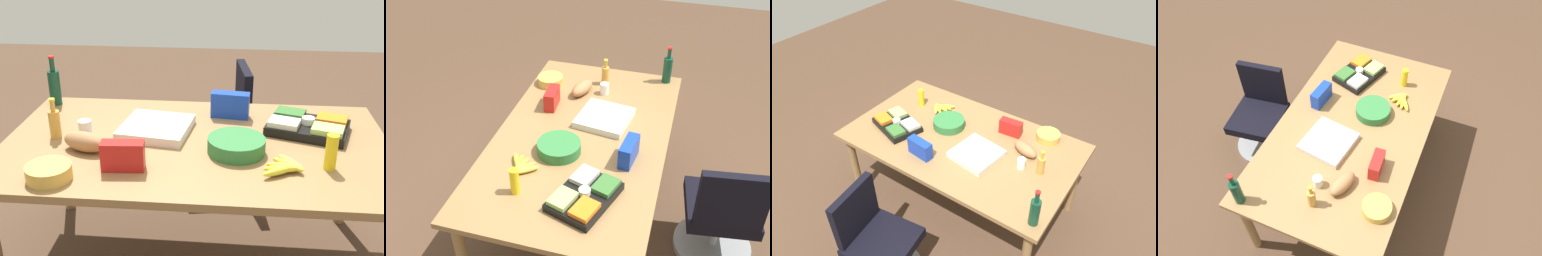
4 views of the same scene
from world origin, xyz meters
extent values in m
plane|color=#4F3727|center=(0.00, 0.00, 0.00)|extent=(10.00, 10.00, 0.00)
cube|color=olive|center=(0.00, 0.00, 0.77)|extent=(2.03, 1.18, 0.04)
cylinder|color=olive|center=(0.93, -0.50, 0.38)|extent=(0.07, 0.07, 0.75)
cylinder|color=olive|center=(0.93, 0.50, 0.38)|extent=(0.07, 0.07, 0.75)
cylinder|color=gray|center=(-0.04, -1.01, 0.03)|extent=(0.56, 0.56, 0.05)
cylinder|color=gray|center=(-0.04, -1.01, 0.24)|extent=(0.06, 0.06, 0.37)
cube|color=black|center=(-0.04, -1.01, 0.42)|extent=(0.54, 0.54, 0.09)
cube|color=black|center=(-0.26, -1.04, 0.68)|extent=(0.12, 0.44, 0.43)
cylinder|color=#2E7137|center=(-0.21, 0.10, 0.83)|extent=(0.33, 0.33, 0.08)
cylinder|color=yellow|center=(-0.65, 0.23, 0.88)|extent=(0.06, 0.06, 0.18)
cylinder|color=gold|center=(0.75, 0.01, 0.87)|extent=(0.07, 0.07, 0.15)
cylinder|color=gold|center=(0.75, 0.01, 0.97)|extent=(0.03, 0.03, 0.06)
cylinder|color=gold|center=(0.75, 0.01, 1.01)|extent=(0.03, 0.03, 0.01)
ellipsoid|color=yellow|center=(-0.47, 0.23, 0.82)|extent=(0.13, 0.16, 0.04)
ellipsoid|color=yellow|center=(-0.46, 0.25, 0.82)|extent=(0.15, 0.14, 0.04)
ellipsoid|color=yellow|center=(-0.44, 0.28, 0.82)|extent=(0.17, 0.07, 0.04)
ellipsoid|color=yellow|center=(-0.42, 0.30, 0.82)|extent=(0.17, 0.05, 0.04)
ellipsoid|color=yellow|center=(-0.41, 0.32, 0.82)|extent=(0.16, 0.12, 0.04)
cylinder|color=#0F3C28|center=(0.92, -0.47, 0.90)|extent=(0.09, 0.09, 0.22)
cylinder|color=#0F3C28|center=(0.92, -0.47, 1.05)|extent=(0.04, 0.04, 0.08)
cylinder|color=red|center=(0.92, -0.47, 1.10)|extent=(0.04, 0.04, 0.01)
cylinder|color=white|center=(0.60, -0.02, 0.84)|extent=(0.09, 0.09, 0.09)
cube|color=#1438B2|center=(-0.17, -0.36, 0.87)|extent=(0.23, 0.11, 0.15)
cube|color=red|center=(0.31, 0.32, 0.86)|extent=(0.21, 0.10, 0.14)
cube|color=black|center=(-0.60, -0.18, 0.82)|extent=(0.49, 0.41, 0.05)
cube|color=orange|center=(-0.73, -0.22, 0.86)|extent=(0.19, 0.16, 0.03)
cube|color=#35672E|center=(-0.51, -0.29, 0.86)|extent=(0.19, 0.16, 0.03)
cube|color=#9DC264|center=(-0.69, -0.08, 0.86)|extent=(0.19, 0.16, 0.03)
cube|color=beige|center=(-0.47, -0.15, 0.86)|extent=(0.19, 0.16, 0.03)
cylinder|color=white|center=(-0.60, -0.18, 0.86)|extent=(0.09, 0.09, 0.04)
cylinder|color=gold|center=(0.63, 0.44, 0.83)|extent=(0.23, 0.23, 0.07)
cube|color=silver|center=(0.23, -0.11, 0.82)|extent=(0.41, 0.41, 0.05)
ellipsoid|color=#A06E45|center=(0.55, 0.15, 0.84)|extent=(0.26, 0.18, 0.10)
camera|label=1|loc=(-0.19, 2.24, 1.87)|focal=44.33mm
camera|label=2|loc=(-2.47, -0.68, 2.71)|focal=42.86mm
camera|label=3|loc=(1.45, -2.08, 2.85)|focal=34.43mm
camera|label=4|loc=(1.81, 0.74, 3.12)|focal=34.66mm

